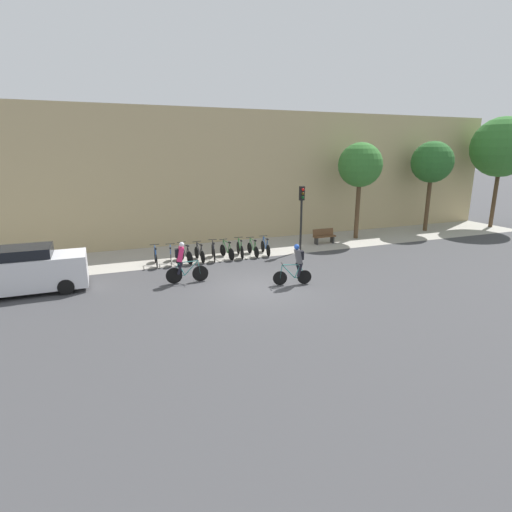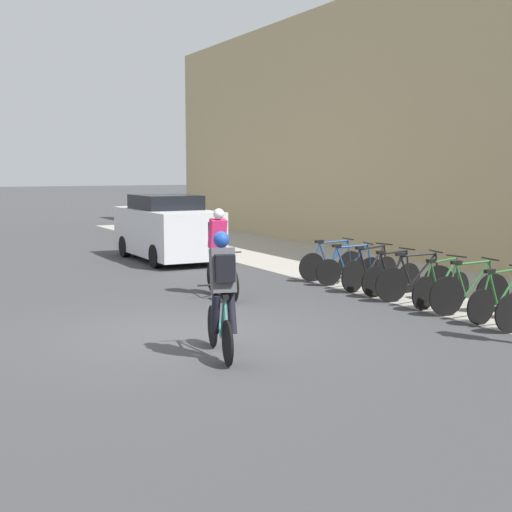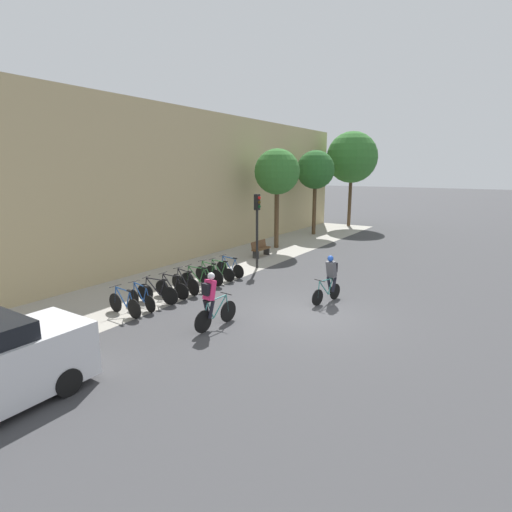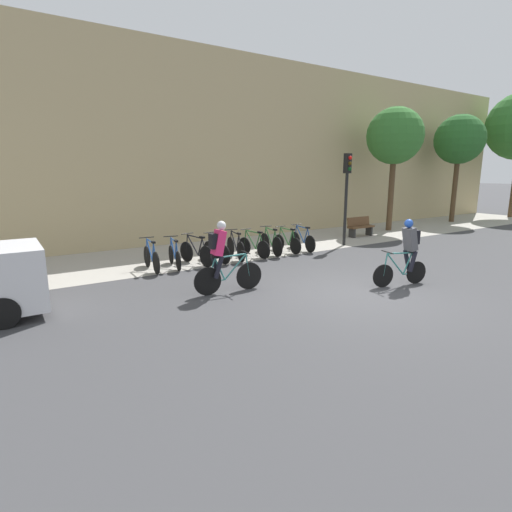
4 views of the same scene
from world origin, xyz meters
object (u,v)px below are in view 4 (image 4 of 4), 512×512
object	(u,v)px
parked_bike_7	(287,242)
bench	(360,226)
cyclist_grey	(407,250)
parked_bike_4	(236,247)
cyclist_pink	(222,256)
traffic_light_pole	(347,183)
parked_bike_3	(217,250)
parked_bike_6	(271,243)
parked_bike_0	(151,258)
parked_bike_5	(254,246)
parked_bike_1	(174,256)
parked_bike_8	(303,240)
parked_bike_2	(196,252)

from	to	relation	value
parked_bike_7	bench	size ratio (longest dim) A/B	1.12
cyclist_grey	parked_bike_4	xyz separation A→B (m)	(-2.16, 5.18, -0.54)
bench	cyclist_pink	bearing A→B (deg)	-155.72
parked_bike_4	traffic_light_pole	xyz separation A→B (m)	(5.02, -0.14, 2.11)
cyclist_grey	parked_bike_7	bearing A→B (deg)	89.49
parked_bike_3	parked_bike_6	xyz separation A→B (m)	(2.20, 0.00, 0.03)
parked_bike_0	parked_bike_5	bearing A→B (deg)	-0.00
parked_bike_1	parked_bike_6	size ratio (longest dim) A/B	0.97
cyclist_grey	parked_bike_0	xyz separation A→B (m)	(-5.10, 5.18, -0.55)
parked_bike_8	parked_bike_0	bearing A→B (deg)	180.00
parked_bike_8	parked_bike_3	bearing A→B (deg)	179.99
cyclist_grey	parked_bike_5	world-z (taller)	cyclist_grey
parked_bike_3	parked_bike_7	distance (m)	2.94
cyclist_pink	bench	size ratio (longest dim) A/B	1.29
parked_bike_0	cyclist_grey	bearing A→B (deg)	-45.44
cyclist_pink	parked_bike_8	distance (m)	6.12
parked_bike_4	traffic_light_pole	bearing A→B (deg)	-1.61
parked_bike_2	cyclist_grey	bearing A→B (deg)	-54.99
parked_bike_8	traffic_light_pole	bearing A→B (deg)	-3.87
cyclist_grey	parked_bike_4	size ratio (longest dim) A/B	1.02
bench	parked_bike_6	bearing A→B (deg)	-169.21
parked_bike_0	parked_bike_3	world-z (taller)	parked_bike_0
traffic_light_pole	bench	xyz separation A→B (m)	(2.28, 1.25, -2.05)
cyclist_pink	parked_bike_6	bearing A→B (deg)	40.67
parked_bike_0	parked_bike_1	world-z (taller)	parked_bike_0
parked_bike_3	parked_bike_6	bearing A→B (deg)	0.03
parked_bike_5	parked_bike_6	distance (m)	0.73
parked_bike_1	cyclist_pink	bearing A→B (deg)	-90.80
parked_bike_0	parked_bike_1	xyz separation A→B (m)	(0.73, -0.00, -0.02)
parked_bike_6	parked_bike_1	bearing A→B (deg)	-179.96
parked_bike_0	parked_bike_4	size ratio (longest dim) A/B	0.99
cyclist_pink	parked_bike_8	bearing A→B (deg)	31.60
parked_bike_2	parked_bike_3	world-z (taller)	parked_bike_2
cyclist_pink	parked_bike_8	size ratio (longest dim) A/B	1.09
parked_bike_2	parked_bike_1	bearing A→B (deg)	-179.91
parked_bike_1	traffic_light_pole	xyz separation A→B (m)	(7.22, -0.14, 2.14)
cyclist_grey	traffic_light_pole	distance (m)	6.00
parked_bike_2	parked_bike_5	bearing A→B (deg)	-0.00
parked_bike_6	traffic_light_pole	size ratio (longest dim) A/B	0.46
cyclist_pink	parked_bike_4	world-z (taller)	cyclist_pink
parked_bike_1	parked_bike_6	world-z (taller)	parked_bike_6
cyclist_grey	bench	bearing A→B (deg)	50.79
cyclist_grey	parked_bike_3	bearing A→B (deg)	119.20
parked_bike_3	bench	xyz separation A→B (m)	(8.02, 1.11, 0.07)
traffic_light_pole	parked_bike_5	bearing A→B (deg)	178.11
parked_bike_3	traffic_light_pole	bearing A→B (deg)	-1.41
cyclist_pink	parked_bike_1	size ratio (longest dim) A/B	1.11
parked_bike_5	traffic_light_pole	xyz separation A→B (m)	(4.28, -0.14, 2.13)
parked_bike_7	parked_bike_8	xyz separation A→B (m)	(0.73, -0.00, 0.01)
parked_bike_5	traffic_light_pole	world-z (taller)	traffic_light_pole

